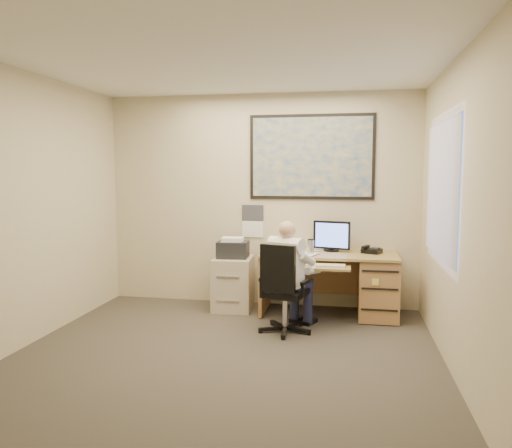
% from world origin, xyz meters
% --- Properties ---
extents(room_shell, '(4.00, 4.50, 2.70)m').
position_xyz_m(room_shell, '(0.00, 0.00, 1.35)').
color(room_shell, '#38332B').
rests_on(room_shell, ground).
extents(desk, '(1.60, 0.97, 1.11)m').
position_xyz_m(desk, '(1.23, 1.90, 0.44)').
color(desk, '#A18445').
rests_on(desk, ground).
extents(world_map, '(1.56, 0.03, 1.06)m').
position_xyz_m(world_map, '(0.65, 2.23, 1.90)').
color(world_map, '#1E4C93').
rests_on(world_map, room_shell).
extents(wall_calendar, '(0.28, 0.01, 0.42)m').
position_xyz_m(wall_calendar, '(-0.10, 2.24, 1.08)').
color(wall_calendar, white).
rests_on(wall_calendar, room_shell).
extents(window_blinds, '(0.06, 1.40, 1.30)m').
position_xyz_m(window_blinds, '(1.97, 0.80, 1.55)').
color(window_blinds, beige).
rests_on(window_blinds, room_shell).
extents(filing_cabinet, '(0.50, 0.59, 0.91)m').
position_xyz_m(filing_cabinet, '(-0.29, 1.92, 0.39)').
color(filing_cabinet, beige).
rests_on(filing_cabinet, ground).
extents(office_chair, '(0.71, 0.71, 0.97)m').
position_xyz_m(office_chair, '(0.48, 1.09, 0.28)').
color(office_chair, black).
rests_on(office_chair, ground).
extents(person, '(0.74, 0.84, 1.20)m').
position_xyz_m(person, '(0.46, 1.16, 0.60)').
color(person, white).
rests_on(person, office_chair).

